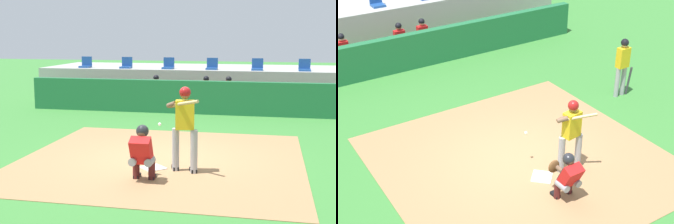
{
  "view_description": "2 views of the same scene",
  "coord_description": "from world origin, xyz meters",
  "views": [
    {
      "loc": [
        2.4,
        -10.41,
        2.87
      ],
      "look_at": [
        0.0,
        0.7,
        1.0
      ],
      "focal_mm": 50.97,
      "sensor_mm": 36.0,
      "label": 1
    },
    {
      "loc": [
        -5.57,
        -7.97,
        6.67
      ],
      "look_at": [
        0.0,
        0.7,
        1.0
      ],
      "focal_mm": 52.75,
      "sensor_mm": 36.0,
      "label": 2
    }
  ],
  "objects": [
    {
      "name": "dugout_player_2",
      "position": [
        0.87,
        7.34,
        0.67
      ],
      "size": [
        0.49,
        0.7,
        1.3
      ],
      "color": "#939399",
      "rests_on": "ground"
    },
    {
      "name": "ground_plane",
      "position": [
        0.0,
        0.0,
        0.0
      ],
      "size": [
        80.0,
        80.0,
        0.0
      ],
      "primitive_type": "plane",
      "color": "#387A33"
    },
    {
      "name": "dugout_player_1",
      "position": [
        0.02,
        7.34,
        0.67
      ],
      "size": [
        0.49,
        0.7,
        1.3
      ],
      "color": "#939399",
      "rests_on": "ground"
    },
    {
      "name": "stadium_seat_4",
      "position": [
        1.86,
        9.38,
        1.53
      ],
      "size": [
        0.46,
        0.46,
        0.48
      ],
      "color": "#1E478C",
      "rests_on": "stands_platform"
    },
    {
      "name": "dirt_infield",
      "position": [
        0.0,
        0.0,
        0.01
      ],
      "size": [
        6.4,
        6.4,
        0.01
      ],
      "primitive_type": "cube",
      "color": "#9E754C",
      "rests_on": "ground"
    },
    {
      "name": "stadium_seat_3",
      "position": [
        0.0,
        9.38,
        1.53
      ],
      "size": [
        0.46,
        0.46,
        0.48
      ],
      "color": "#1E478C",
      "rests_on": "stands_platform"
    },
    {
      "name": "stadium_seat_0",
      "position": [
        -5.57,
        9.38,
        1.53
      ],
      "size": [
        0.46,
        0.46,
        0.48
      ],
      "color": "#1E478C",
      "rests_on": "stands_platform"
    },
    {
      "name": "stadium_seat_5",
      "position": [
        3.71,
        9.38,
        1.53
      ],
      "size": [
        0.46,
        0.46,
        0.48
      ],
      "color": "#1E478C",
      "rests_on": "stands_platform"
    },
    {
      "name": "stadium_seat_1",
      "position": [
        -3.71,
        9.38,
        1.53
      ],
      "size": [
        0.46,
        0.46,
        0.48
      ],
      "color": "#1E478C",
      "rests_on": "stands_platform"
    },
    {
      "name": "batter_at_plate",
      "position": [
        0.69,
        -0.89,
        1.04
      ],
      "size": [
        0.76,
        0.69,
        1.8
      ],
      "color": "#99999E",
      "rests_on": "ground"
    },
    {
      "name": "stadium_seat_2",
      "position": [
        -1.86,
        9.38,
        1.53
      ],
      "size": [
        0.46,
        0.46,
        0.48
      ],
      "color": "#1E478C",
      "rests_on": "stands_platform"
    },
    {
      "name": "catcher_crouched",
      "position": [
        -0.01,
        -1.65,
        0.61
      ],
      "size": [
        0.48,
        1.86,
        1.13
      ],
      "color": "gray",
      "rests_on": "ground"
    },
    {
      "name": "dugout_player_0",
      "position": [
        -1.93,
        7.34,
        0.67
      ],
      "size": [
        0.49,
        0.7,
        1.3
      ],
      "color": "#939399",
      "rests_on": "ground"
    },
    {
      "name": "home_plate",
      "position": [
        0.0,
        -0.8,
        0.02
      ],
      "size": [
        0.62,
        0.62,
        0.02
      ],
      "primitive_type": "cube",
      "rotation": [
        0.0,
        0.0,
        0.79
      ],
      "color": "white",
      "rests_on": "dirt_infield"
    },
    {
      "name": "dugout_bench",
      "position": [
        0.0,
        7.5,
        0.23
      ],
      "size": [
        11.8,
        0.44,
        0.45
      ],
      "primitive_type": "cube",
      "color": "olive",
      "rests_on": "ground"
    },
    {
      "name": "stands_platform",
      "position": [
        0.0,
        10.9,
        0.7
      ],
      "size": [
        15.0,
        4.4,
        1.4
      ],
      "primitive_type": "cube",
      "color": "#9E9E99",
      "rests_on": "ground"
    },
    {
      "name": "dugout_wall",
      "position": [
        0.0,
        6.5,
        0.6
      ],
      "size": [
        13.0,
        0.3,
        1.2
      ],
      "primitive_type": "cube",
      "color": "#1E6638",
      "rests_on": "ground"
    }
  ]
}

